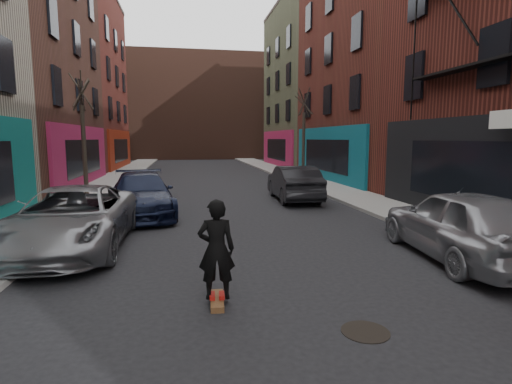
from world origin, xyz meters
name	(u,v)px	position (x,y,z in m)	size (l,w,h in m)	color
sidewalk_left	(123,174)	(-6.25, 30.00, 0.07)	(2.50, 84.00, 0.13)	gray
sidewalk_right	(282,172)	(6.25, 30.00, 0.07)	(2.50, 84.00, 0.13)	gray
buildings_right	(499,29)	(13.50, 16.00, 8.00)	(12.00, 56.00, 16.00)	#4B2B20
building_far	(195,108)	(0.00, 56.00, 7.00)	(40.00, 10.00, 14.00)	#47281E
tree_left_far	(83,125)	(-6.20, 18.00, 3.38)	(2.00, 2.00, 6.50)	black
tree_right_far	(304,127)	(6.20, 24.00, 3.53)	(2.00, 2.00, 6.80)	black
parked_left_far	(72,218)	(-4.45, 8.78, 0.79)	(2.61, 5.66, 1.57)	gray
parked_left_end	(141,194)	(-3.20, 13.08, 0.77)	(2.16, 5.32, 1.54)	black
parked_right_far	(463,224)	(4.60, 6.24, 0.84)	(1.99, 4.94, 1.68)	gray
parked_right_end	(294,183)	(3.20, 15.57, 0.78)	(1.66, 4.76, 1.57)	black
skateboard	(217,301)	(-1.15, 4.76, 0.05)	(0.22, 0.80, 0.10)	brown
skateboarder	(216,249)	(-1.15, 4.76, 0.95)	(0.62, 0.41, 1.70)	black
manhole	(365,332)	(0.89, 3.37, 0.01)	(0.70, 0.70, 0.01)	black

